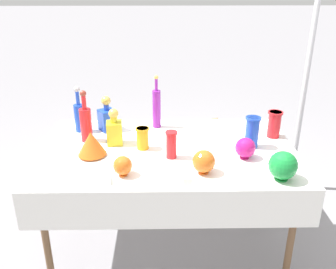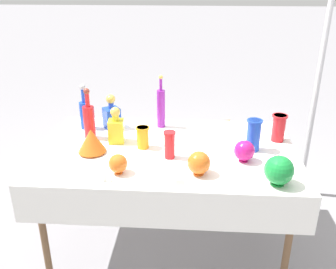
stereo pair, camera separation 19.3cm
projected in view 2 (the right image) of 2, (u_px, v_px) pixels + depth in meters
ground_plane at (168, 240)px, 2.79m from camera, size 40.00×40.00×0.00m
display_table at (168, 158)px, 2.48m from camera, size 1.68×1.06×0.76m
tall_bottle_0 at (85, 113)px, 2.75m from camera, size 0.07×0.07×0.34m
tall_bottle_1 at (89, 120)px, 2.59m from camera, size 0.08×0.08×0.36m
tall_bottle_2 at (161, 107)px, 2.77m from camera, size 0.06×0.06×0.40m
square_decanter_0 at (112, 115)px, 2.77m from camera, size 0.15×0.15×0.26m
square_decanter_1 at (116, 128)px, 2.54m from camera, size 0.11×0.11×0.25m
slender_vase_0 at (170, 144)px, 2.32m from camera, size 0.08×0.08×0.18m
slender_vase_1 at (279, 127)px, 2.56m from camera, size 0.10×0.10×0.19m
slender_vase_2 at (143, 137)px, 2.46m from camera, size 0.09×0.09×0.15m
slender_vase_3 at (254, 134)px, 2.42m from camera, size 0.10×0.10×0.21m
fluted_vase_0 at (91, 141)px, 2.39m from camera, size 0.18×0.18×0.16m
round_bowl_0 at (199, 163)px, 2.14m from camera, size 0.13×0.13×0.14m
round_bowl_1 at (244, 151)px, 2.29m from camera, size 0.13×0.13×0.13m
round_bowl_2 at (118, 164)px, 2.16m from camera, size 0.11×0.11×0.12m
round_bowl_3 at (279, 170)px, 2.03m from camera, size 0.16×0.16×0.17m
price_tag_left at (180, 183)px, 2.03m from camera, size 0.05×0.02×0.04m
price_tag_center at (100, 177)px, 2.09m from camera, size 0.06×0.03×0.04m
price_tag_right at (106, 178)px, 2.09m from camera, size 0.06×0.03×0.05m
cardboard_box_behind_left at (210, 148)px, 3.83m from camera, size 0.58×0.54×0.43m
canopy_pole at (315, 100)px, 3.03m from camera, size 0.18×0.18×2.27m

